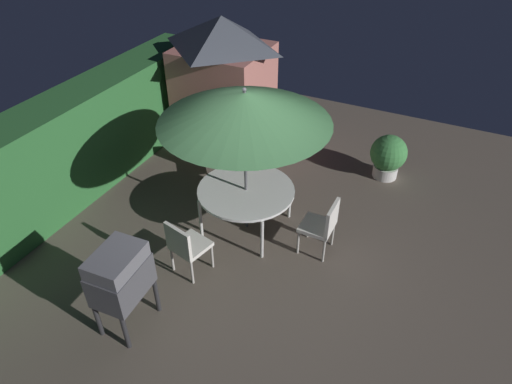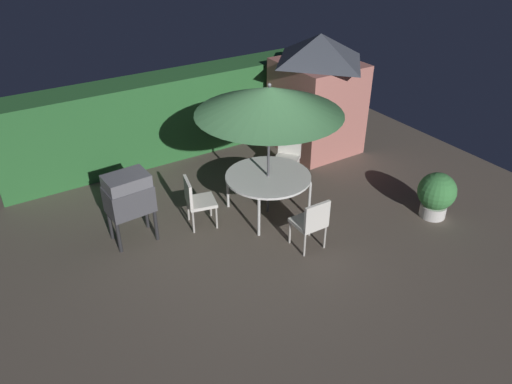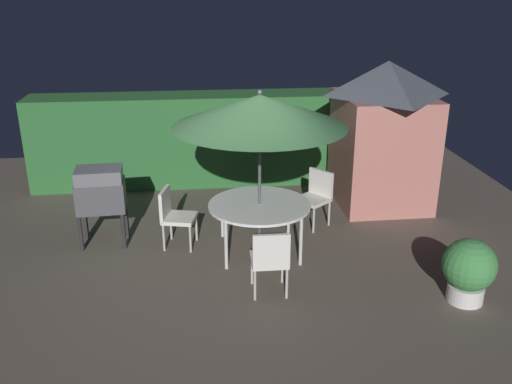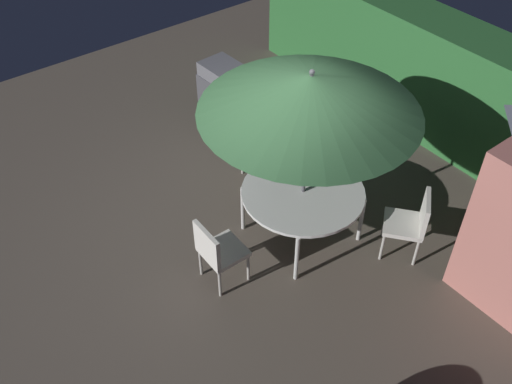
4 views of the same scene
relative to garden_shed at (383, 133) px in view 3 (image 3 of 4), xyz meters
name	(u,v)px [view 3 (image 3 of 4)]	position (x,y,z in m)	size (l,w,h in m)	color
ground_plane	(231,264)	(-2.80, -2.08, -1.28)	(11.00, 11.00, 0.00)	brown
hedge_backdrop	(218,139)	(-2.80, 1.42, -0.41)	(7.09, 0.86, 1.74)	#28602D
garden_shed	(383,133)	(0.00, 0.00, 0.00)	(1.60, 1.76, 2.51)	#B26B60
patio_table	(259,207)	(-2.34, -1.67, -0.59)	(1.49, 1.49, 0.74)	white
patio_umbrella	(260,111)	(-2.34, -1.67, 0.82)	(2.42, 2.42, 2.38)	#4C4C51
bbq_grill	(100,191)	(-4.65, -1.19, -0.43)	(0.73, 0.54, 1.20)	#47474C
chair_near_shed	(270,258)	(-2.36, -2.93, -0.76)	(0.46, 0.47, 0.90)	silver
chair_far_side	(316,194)	(-1.33, -0.84, -0.76)	(0.65, 0.65, 0.90)	silver
chair_toward_hedge	(174,213)	(-3.59, -1.38, -0.76)	(0.56, 0.55, 0.90)	silver
potted_plant_by_shed	(469,269)	(0.05, -3.34, -0.83)	(0.66, 0.66, 0.83)	silver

